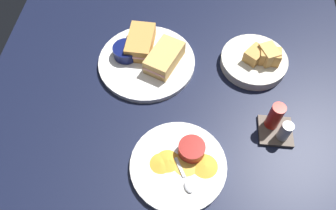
% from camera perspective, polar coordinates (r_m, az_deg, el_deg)
% --- Properties ---
extents(ground_plane, '(1.10, 1.10, 0.03)m').
position_cam_1_polar(ground_plane, '(0.99, 0.64, 3.24)').
color(ground_plane, black).
extents(plate_sandwich_main, '(0.30, 0.30, 0.02)m').
position_cam_1_polar(plate_sandwich_main, '(1.02, -3.73, 7.50)').
color(plate_sandwich_main, white).
rests_on(plate_sandwich_main, ground_plane).
extents(sandwich_half_near, '(0.15, 0.12, 0.05)m').
position_cam_1_polar(sandwich_half_near, '(0.99, -0.60, 8.27)').
color(sandwich_half_near, tan).
rests_on(sandwich_half_near, plate_sandwich_main).
extents(sandwich_half_far, '(0.14, 0.08, 0.05)m').
position_cam_1_polar(sandwich_half_far, '(1.03, -4.82, 10.88)').
color(sandwich_half_far, '#C68C42').
rests_on(sandwich_half_far, plate_sandwich_main).
extents(ramekin_dark_sauce, '(0.08, 0.08, 0.03)m').
position_cam_1_polar(ramekin_dark_sauce, '(1.02, -7.36, 9.33)').
color(ramekin_dark_sauce, '#0C144C').
rests_on(ramekin_dark_sauce, plate_sandwich_main).
extents(spoon_by_dark_ramekin, '(0.02, 0.10, 0.01)m').
position_cam_1_polar(spoon_by_dark_ramekin, '(1.02, -3.89, 8.80)').
color(spoon_by_dark_ramekin, silver).
rests_on(spoon_by_dark_ramekin, plate_sandwich_main).
extents(plate_chips_companion, '(0.24, 0.24, 0.02)m').
position_cam_1_polar(plate_chips_companion, '(0.84, 1.79, -10.51)').
color(plate_chips_companion, white).
rests_on(plate_chips_companion, ground_plane).
extents(ramekin_light_gravy, '(0.07, 0.07, 0.03)m').
position_cam_1_polar(ramekin_light_gravy, '(0.83, 4.15, -7.67)').
color(ramekin_light_gravy, maroon).
rests_on(ramekin_light_gravy, plate_chips_companion).
extents(spoon_by_gravy_ramekin, '(0.09, 0.06, 0.01)m').
position_cam_1_polar(spoon_by_gravy_ramekin, '(0.82, 3.29, -13.28)').
color(spoon_by_gravy_ramekin, silver).
rests_on(spoon_by_gravy_ramekin, plate_chips_companion).
extents(plantain_chip_scatter, '(0.09, 0.20, 0.01)m').
position_cam_1_polar(plantain_chip_scatter, '(0.83, 2.16, -10.08)').
color(plantain_chip_scatter, gold).
rests_on(plantain_chip_scatter, plate_chips_companion).
extents(bread_basket_rear, '(0.20, 0.20, 0.08)m').
position_cam_1_polar(bread_basket_rear, '(1.04, 15.09, 7.57)').
color(bread_basket_rear, silver).
rests_on(bread_basket_rear, ground_plane).
extents(condiment_caddy, '(0.09, 0.09, 0.10)m').
position_cam_1_polar(condiment_caddy, '(0.91, 18.52, -3.24)').
color(condiment_caddy, brown).
rests_on(condiment_caddy, ground_plane).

